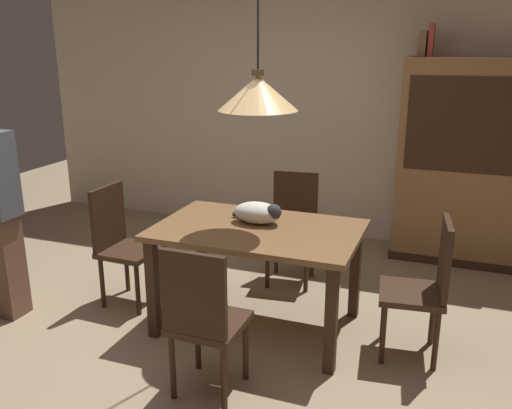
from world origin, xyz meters
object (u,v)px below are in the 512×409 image
Objects in this scene: dining_table at (258,241)px; pendant_lamp at (258,93)px; book_brown_thick at (423,44)px; book_red_tall at (431,40)px; chair_far_back at (293,222)px; chair_right_side at (425,283)px; chair_left_side at (121,240)px; hutch_bookcase at (461,167)px; cat_sleeping at (259,213)px; chair_near_front at (203,316)px.

pendant_lamp is at bearing 90.00° from dining_table.
book_brown_thick is 0.07m from book_red_tall.
chair_far_back is 3.32× the size of book_red_tall.
chair_right_side is 2.26m from chair_left_side.
hutch_bookcase is 1.15m from book_brown_thick.
hutch_bookcase is (2.40, 1.84, 0.38)m from chair_left_side.
chair_left_side is at bearing -142.60° from hutch_bookcase.
chair_left_side is 0.72× the size of pendant_lamp.
chair_right_side is 3.32× the size of book_red_tall.
book_brown_thick reaches higher than cat_sleeping.
cat_sleeping is 2.26m from book_brown_thick.
pendant_lamp is (0.01, -0.88, 1.15)m from chair_far_back.
chair_near_front is at bearing -90.01° from dining_table.
dining_table is 1.14m from chair_right_side.
hutch_bookcase is at bearing 55.26° from pendant_lamp.
book_brown_thick is (1.99, 1.84, 1.45)m from chair_left_side.
book_brown_thick is at bearing 180.00° from book_red_tall.
chair_near_front is at bearing -108.79° from book_red_tall.
chair_far_back is at bearing 88.64° from cat_sleeping.
dining_table is at bearing -89.46° from chair_far_back.
pendant_lamp reaches higher than cat_sleeping.
hutch_bookcase is 1.15m from book_red_tall.
dining_table is 0.20m from cat_sleeping.
pendant_lamp is 2.05m from book_brown_thick.
pendant_lamp is at bearing -179.52° from chair_right_side.
book_red_tall reaches higher than hutch_bookcase.
chair_right_side is 2.35m from book_brown_thick.
pendant_lamp is 2.09m from book_red_tall.
pendant_lamp is (0.00, 0.00, 1.01)m from dining_table.
pendant_lamp is (0.03, -0.09, 0.84)m from cat_sleeping.
hutch_bookcase reaches higher than chair_near_front.
dining_table is at bearing -179.52° from chair_right_side.
book_red_tall is (0.93, 2.72, 1.48)m from chair_near_front.
chair_near_front is 1.02m from cat_sleeping.
chair_far_back is at bearing -134.09° from book_red_tall.
chair_left_side is 1.61m from pendant_lamp.
book_red_tall reaches higher than chair_left_side.
chair_left_side is at bearing -138.14° from book_red_tall.
cat_sleeping is at bearing -126.71° from hutch_bookcase.
pendant_lamp reaches higher than chair_right_side.
pendant_lamp is (-1.13, -0.01, 1.15)m from chair_right_side.
chair_left_side is 1.15m from cat_sleeping.
chair_far_back is 0.50× the size of hutch_bookcase.
book_brown_thick is at bearing 72.48° from chair_near_front.
pendant_lamp reaches higher than dining_table.
dining_table is at bearing -114.99° from book_brown_thick.
chair_far_back is at bearing 38.03° from chair_left_side.
book_brown_thick reaches higher than chair_near_front.
hutch_bookcase is 6.61× the size of book_red_tall.
pendant_lamp is 4.64× the size of book_red_tall.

